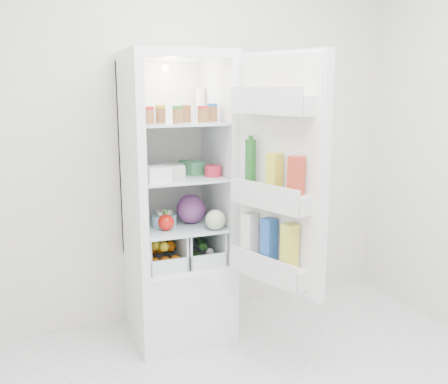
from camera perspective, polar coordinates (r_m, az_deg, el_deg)
name	(u,v)px	position (r m, az deg, el deg)	size (l,w,h in m)	color
room_walls	(310,86)	(2.03, 9.76, 11.80)	(3.02, 3.02, 2.61)	silver
refrigerator	(176,234)	(3.24, -5.52, -4.75)	(0.60, 0.60, 1.80)	white
shelf_low	(178,225)	(3.16, -5.23, -3.76)	(0.49, 0.53, 0.01)	silver
shelf_mid	(178,176)	(3.09, -5.34, 1.79)	(0.49, 0.53, 0.01)	silver
shelf_top	(176,123)	(3.05, -5.46, 7.91)	(0.49, 0.53, 0.01)	silver
crisper_left	(160,247)	(3.16, -7.32, -6.23)	(0.23, 0.46, 0.22)	silver
crisper_right	(197,242)	(3.23, -3.09, -5.77)	(0.23, 0.46, 0.22)	silver
condiment_jars	(182,115)	(2.94, -4.86, 8.75)	(0.46, 0.16, 0.08)	#B21919
squeeze_bottle	(201,104)	(3.27, -2.67, 10.04)	(0.06, 0.06, 0.19)	white
tub_white	(156,174)	(2.89, -7.73, 2.05)	(0.13, 0.13, 0.09)	silver
tub_cream	(174,170)	(3.06, -5.76, 2.50)	(0.12, 0.12, 0.07)	white
tin_red	(213,171)	(3.03, -1.29, 2.43)	(0.10, 0.10, 0.07)	red
foil_tray	(173,171)	(3.13, -5.86, 2.43)	(0.16, 0.12, 0.04)	white
tub_green	(192,168)	(3.12, -3.67, 2.80)	(0.10, 0.14, 0.08)	#3A7F4F
red_cabbage	(191,209)	(3.14, -3.79, -1.94)	(0.18, 0.18, 0.18)	#52205D
bell_pepper	(166,222)	(3.01, -6.63, -3.48)	(0.10, 0.10, 0.10)	red
mushroom_bowl	(164,221)	(3.10, -6.85, -3.27)	(0.15, 0.15, 0.07)	#94CEDD
salad_bag	(215,220)	(3.00, -1.00, -3.19)	(0.12, 0.12, 0.12)	#ACBF8F
citrus_pile	(161,252)	(3.14, -7.22, -6.81)	(0.20, 0.31, 0.16)	#DF590B
veg_pile	(198,249)	(3.24, -2.99, -6.56)	(0.16, 0.30, 0.10)	#174517
fridge_door	(278,181)	(2.72, 6.17, 1.31)	(0.34, 0.59, 1.30)	white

